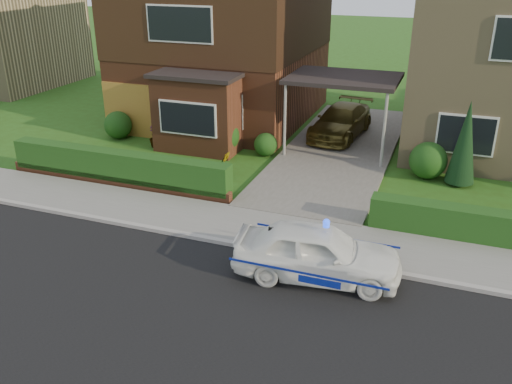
% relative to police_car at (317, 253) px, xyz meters
% --- Properties ---
extents(ground, '(120.00, 120.00, 0.00)m').
position_rel_police_car_xyz_m(ground, '(-1.34, -2.40, -0.63)').
color(ground, '#2A5015').
rests_on(ground, ground).
extents(road, '(60.00, 6.00, 0.02)m').
position_rel_police_car_xyz_m(road, '(-1.34, -2.40, -0.63)').
color(road, black).
rests_on(road, ground).
extents(kerb, '(60.00, 0.16, 0.12)m').
position_rel_police_car_xyz_m(kerb, '(-1.34, 0.65, -0.57)').
color(kerb, '#9E9993').
rests_on(kerb, ground).
extents(sidewalk, '(60.00, 2.00, 0.10)m').
position_rel_police_car_xyz_m(sidewalk, '(-1.34, 1.70, -0.58)').
color(sidewalk, slate).
rests_on(sidewalk, ground).
extents(driveway, '(3.80, 12.00, 0.12)m').
position_rel_police_car_xyz_m(driveway, '(-1.34, 8.60, -0.57)').
color(driveway, '#666059').
rests_on(driveway, ground).
extents(house_left, '(7.50, 9.53, 7.25)m').
position_rel_police_car_xyz_m(house_left, '(-7.12, 11.50, 3.18)').
color(house_left, brown).
rests_on(house_left, ground).
extents(carport_link, '(3.80, 3.00, 2.77)m').
position_rel_police_car_xyz_m(carport_link, '(-1.34, 8.55, 2.03)').
color(carport_link, black).
rests_on(carport_link, ground).
extents(garage_door, '(2.20, 0.10, 2.10)m').
position_rel_police_car_xyz_m(garage_door, '(-9.59, 7.56, 0.42)').
color(garage_door, olive).
rests_on(garage_door, ground).
extents(dwarf_wall, '(7.70, 0.25, 0.36)m').
position_rel_police_car_xyz_m(dwarf_wall, '(-7.14, 2.90, -0.45)').
color(dwarf_wall, brown).
rests_on(dwarf_wall, ground).
extents(hedge_left, '(7.50, 0.55, 0.90)m').
position_rel_police_car_xyz_m(hedge_left, '(-7.14, 3.05, -0.63)').
color(hedge_left, '#1B3C13').
rests_on(hedge_left, ground).
extents(shrub_left_far, '(1.08, 1.08, 1.08)m').
position_rel_police_car_xyz_m(shrub_left_far, '(-9.84, 7.10, -0.09)').
color(shrub_left_far, '#1B3C13').
rests_on(shrub_left_far, ground).
extents(shrub_left_mid, '(1.32, 1.32, 1.32)m').
position_rel_police_car_xyz_m(shrub_left_mid, '(-5.34, 6.90, 0.03)').
color(shrub_left_mid, '#1B3C13').
rests_on(shrub_left_mid, ground).
extents(shrub_left_near, '(0.84, 0.84, 0.84)m').
position_rel_police_car_xyz_m(shrub_left_near, '(-3.74, 7.20, -0.21)').
color(shrub_left_near, '#1B3C13').
rests_on(shrub_left_near, ground).
extents(shrub_right_near, '(1.20, 1.20, 1.20)m').
position_rel_police_car_xyz_m(shrub_right_near, '(1.86, 7.00, -0.03)').
color(shrub_right_near, '#1B3C13').
rests_on(shrub_right_near, ground).
extents(conifer_a, '(0.90, 0.90, 2.60)m').
position_rel_police_car_xyz_m(conifer_a, '(2.86, 6.80, 0.67)').
color(conifer_a, black).
rests_on(conifer_a, ground).
extents(neighbour_left, '(6.50, 7.00, 5.20)m').
position_rel_police_car_xyz_m(neighbour_left, '(-21.34, 13.60, 1.97)').
color(neighbour_left, tan).
rests_on(neighbour_left, ground).
extents(police_car, '(3.40, 3.85, 1.42)m').
position_rel_police_car_xyz_m(police_car, '(0.00, 0.00, 0.00)').
color(police_car, white).
rests_on(police_car, ground).
extents(driveway_car, '(2.07, 4.20, 1.17)m').
position_rel_police_car_xyz_m(driveway_car, '(-1.64, 10.07, 0.08)').
color(driveway_car, brown).
rests_on(driveway_car, driveway).
extents(potted_plant_a, '(0.41, 0.28, 0.77)m').
position_rel_police_car_xyz_m(potted_plant_a, '(-4.52, 3.60, -0.25)').
color(potted_plant_a, gray).
rests_on(potted_plant_a, ground).
extents(potted_plant_b, '(0.57, 0.56, 0.81)m').
position_rel_police_car_xyz_m(potted_plant_b, '(-4.37, 4.92, -0.23)').
color(potted_plant_b, gray).
rests_on(potted_plant_b, ground).
extents(potted_plant_c, '(0.52, 0.52, 0.82)m').
position_rel_police_car_xyz_m(potted_plant_c, '(-7.89, 6.60, -0.22)').
color(potted_plant_c, gray).
rests_on(potted_plant_c, ground).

